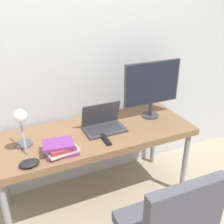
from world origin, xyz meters
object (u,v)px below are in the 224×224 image
Objects in this scene: laptop at (103,124)px; monitor at (152,85)px; book_stack at (61,148)px; desk_lamp at (21,124)px; game_controller at (29,163)px.

monitor is (0.53, 0.06, 0.27)m from laptop.
monitor reaches higher than book_stack.
desk_lamp is (-0.69, -0.08, 0.19)m from laptop.
monitor is at bearing 15.90° from book_stack.
book_stack is 1.90× the size of game_controller.
monitor is 1.04m from book_stack.
monitor reaches higher than laptop.
book_stack is at bearing 12.45° from game_controller.
book_stack is (-0.97, -0.28, -0.27)m from monitor.
book_stack is 0.25m from game_controller.
monitor is 2.10× the size of book_stack.
book_stack is at bearing -29.82° from desk_lamp.
game_controller is (-1.21, -0.33, -0.30)m from monitor.
monitor reaches higher than desk_lamp.
desk_lamp is at bearing -173.61° from monitor.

